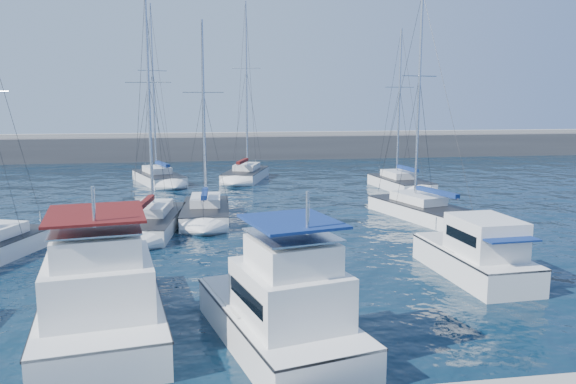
{
  "coord_description": "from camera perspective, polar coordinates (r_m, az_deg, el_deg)",
  "views": [
    {
      "loc": [
        -3.09,
        -22.42,
        7.75
      ],
      "look_at": [
        1.42,
        5.94,
        3.0
      ],
      "focal_mm": 35.0,
      "sensor_mm": 36.0,
      "label": 1
    }
  ],
  "objects": [
    {
      "name": "ground",
      "position": [
        23.92,
        -1.14,
        -9.51
      ],
      "size": [
        220.0,
        220.0,
        0.0
      ],
      "primitive_type": "plane",
      "color": "black",
      "rests_on": "ground"
    },
    {
      "name": "breakwater",
      "position": [
        74.79,
        -6.64,
        4.2
      ],
      "size": [
        160.0,
        6.0,
        4.45
      ],
      "color": "#424244",
      "rests_on": "ground"
    },
    {
      "name": "motor_yacht_port_inner",
      "position": [
        20.1,
        -18.47,
        -10.34
      ],
      "size": [
        5.24,
        9.82,
        4.69
      ],
      "rotation": [
        0.0,
        0.0,
        0.15
      ],
      "color": "silver",
      "rests_on": "ground"
    },
    {
      "name": "motor_yacht_stbd_inner",
      "position": [
        17.92,
        -0.6,
        -12.28
      ],
      "size": [
        5.0,
        8.27,
        4.69
      ],
      "rotation": [
        0.0,
        0.0,
        0.24
      ],
      "color": "silver",
      "rests_on": "ground"
    },
    {
      "name": "motor_yacht_stbd_outer",
      "position": [
        26.06,
        18.67,
        -6.26
      ],
      "size": [
        3.13,
        6.79,
        3.2
      ],
      "rotation": [
        0.0,
        0.0,
        0.05
      ],
      "color": "silver",
      "rests_on": "ground"
    },
    {
      "name": "sailboat_mid_b",
      "position": [
        34.57,
        -13.74,
        -2.96
      ],
      "size": [
        4.0,
        8.55,
        13.97
      ],
      "rotation": [
        0.0,
        0.0,
        -0.12
      ],
      "color": "silver",
      "rests_on": "ground"
    },
    {
      "name": "sailboat_mid_c",
      "position": [
        36.79,
        -8.36,
        -2.05
      ],
      "size": [
        3.27,
        7.55,
        13.05
      ],
      "rotation": [
        0.0,
        0.0,
        -0.04
      ],
      "color": "silver",
      "rests_on": "ground"
    },
    {
      "name": "sailboat_mid_e",
      "position": [
        38.12,
        13.46,
        -1.8
      ],
      "size": [
        5.18,
        9.07,
        14.81
      ],
      "rotation": [
        0.0,
        0.0,
        0.26
      ],
      "color": "silver",
      "rests_on": "ground"
    },
    {
      "name": "sailboat_back_a",
      "position": [
        53.66,
        -13.0,
        1.44
      ],
      "size": [
        5.53,
        8.45,
        16.64
      ],
      "rotation": [
        0.0,
        0.0,
        0.34
      ],
      "color": "silver",
      "rests_on": "ground"
    },
    {
      "name": "sailboat_back_b",
      "position": [
        54.77,
        -4.32,
        1.82
      ],
      "size": [
        5.4,
        8.4,
        17.22
      ],
      "rotation": [
        0.0,
        0.0,
        -0.31
      ],
      "color": "silver",
      "rests_on": "ground"
    },
    {
      "name": "sailboat_back_c",
      "position": [
        49.95,
        11.32,
        0.89
      ],
      "size": [
        3.82,
        7.81,
        14.04
      ],
      "rotation": [
        0.0,
        0.0,
        0.1
      ],
      "color": "silver",
      "rests_on": "ground"
    }
  ]
}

